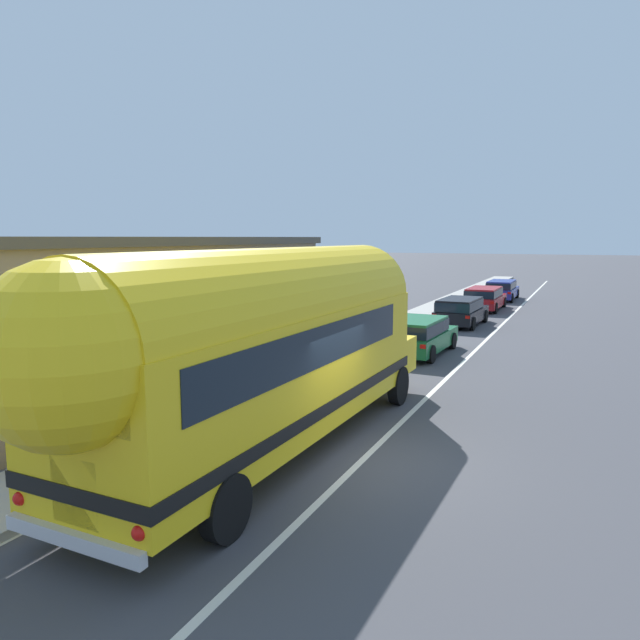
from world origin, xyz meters
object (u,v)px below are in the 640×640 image
painted_bus (262,344)px  car_fourth (502,289)px  car_second (461,310)px  car_third (484,297)px  car_lead (417,334)px

painted_bus → car_fourth: bearing=89.7°
car_second → car_third: same height
car_lead → car_fourth: size_ratio=0.94×
car_lead → car_third: (0.03, 14.75, 0.01)m
car_third → painted_bus: bearing=-90.0°
car_third → car_fourth: bearing=88.6°
car_lead → car_second: same height
car_lead → painted_bus: bearing=-89.8°
painted_bus → car_fourth: size_ratio=2.57×
car_lead → car_second: (-0.00, 7.91, 0.01)m
painted_bus → car_fourth: painted_bus is taller
painted_bus → car_lead: (-0.04, 11.34, -1.52)m
car_lead → car_fourth: 21.07m
painted_bus → car_fourth: (0.15, 32.41, -1.51)m
painted_bus → car_lead: bearing=90.2°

